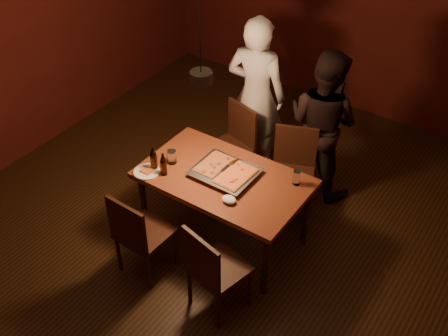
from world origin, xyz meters
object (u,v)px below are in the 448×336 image
Objects in this scene: chair_near_left at (137,230)px; plate_slice at (147,172)px; chair_far_left at (234,138)px; beer_bottle_b at (163,164)px; chair_near_right at (212,265)px; diner_dark at (323,123)px; beer_bottle_a at (154,158)px; pizza_tray at (225,173)px; dining_table at (224,183)px; pendant_lamp at (201,76)px; chair_far_right at (293,163)px; diner_white at (256,96)px.

plate_slice is (-0.25, 0.45, 0.22)m from chair_near_left.
beer_bottle_b is (-0.05, -1.08, 0.33)m from chair_far_left.
chair_near_right reaches higher than plate_slice.
diner_dark is at bearing 60.84° from beer_bottle_b.
chair_near_right is at bearing -26.73° from beer_bottle_a.
diner_dark is at bearing 78.23° from pizza_tray.
pendant_lamp is (-0.15, -0.10, 1.08)m from dining_table.
pendant_lamp is at bearing 41.19° from chair_far_right.
chair_near_left is at bearing 80.77° from diner_white.
beer_bottle_a is at bearing 65.37° from diner_dark.
chair_far_right is 1.57m from pendant_lamp.
chair_near_left is (-0.36, -0.79, -0.14)m from dining_table.
chair_near_left is 0.56m from plate_slice.
diner_dark is (0.76, 0.05, -0.09)m from diner_white.
pizza_tray reaches higher than dining_table.
diner_white is (0.22, 1.51, 0.12)m from plate_slice.
chair_far_left and chair_near_right have the same top height.
beer_bottle_b is 0.13× the size of diner_white.
chair_near_right is at bearing 133.52° from chair_far_left.
beer_bottle_b reaches higher than chair_far_left.
pendant_lamp reaches higher than beer_bottle_a.
chair_near_right is 1.11m from plate_slice.
beer_bottle_b is (-0.47, -0.27, 0.19)m from dining_table.
dining_table is at bearing 98.27° from diner_white.
chair_near_left is at bearing -66.64° from beer_bottle_a.
plate_slice is (-0.03, -0.08, -0.11)m from beer_bottle_a.
diner_dark is at bearing 68.49° from pendant_lamp.
diner_dark is (0.83, 1.49, -0.07)m from beer_bottle_b.
pizza_tray is 0.65m from beer_bottle_a.
chair_far_left is 0.30× the size of diner_white.
beer_bottle_a is at bearing 175.95° from beer_bottle_b.
chair_near_right is 2.05× the size of beer_bottle_a.
chair_far_left is 1.54m from pendant_lamp.
chair_far_left is at bearing 94.64° from chair_near_left.
pizza_tray is at bearing 46.19° from chair_far_right.
beer_bottle_b is 0.97m from pendant_lamp.
chair_far_left is at bearing 80.42° from plate_slice.
chair_far_left and chair_far_right have the same top height.
beer_bottle_b is at bearing -150.68° from pendant_lamp.
chair_near_left is 0.44× the size of pendant_lamp.
diner_white is at bearing 108.54° from dining_table.
diner_white is 1.56m from pendant_lamp.
plate_slice is 0.15× the size of diner_dark.
beer_bottle_b is at bearing -149.66° from dining_table.
pizza_tray is 1.21m from diner_white.
dining_table is 6.25× the size of plate_slice.
diner_white is at bearing -51.14° from chair_far_right.
chair_far_right is 1.46m from plate_slice.
dining_table is 0.70m from plate_slice.
diner_white is (0.19, 1.43, 0.01)m from beer_bottle_a.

